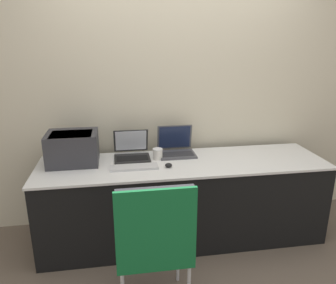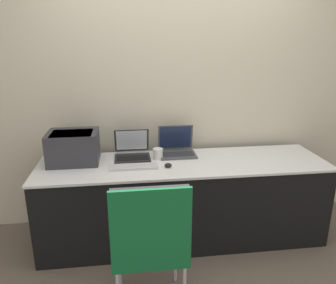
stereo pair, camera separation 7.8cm
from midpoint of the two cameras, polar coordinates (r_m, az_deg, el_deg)
name	(u,v)px [view 2 (the right image)]	position (r m, az deg, el deg)	size (l,w,h in m)	color
ground_plane	(189,258)	(2.96, 4.50, -19.49)	(14.00, 14.00, 0.00)	#6B5B4C
wall_back	(176,91)	(3.17, 2.13, 8.84)	(8.00, 0.05, 2.60)	beige
table	(183,200)	(3.04, 3.35, -10.07)	(2.53, 0.69, 0.74)	black
printer	(73,146)	(2.93, -15.43, -0.70)	(0.43, 0.34, 0.27)	#333338
laptop_left	(132,152)	(2.99, -5.51, -1.67)	(0.32, 0.33, 0.24)	black
laptop_right	(177,148)	(3.07, 2.29, -1.06)	(0.33, 0.29, 0.26)	#4C4C51
external_keyboard	(134,167)	(2.76, -5.18, -4.33)	(0.40, 0.12, 0.02)	silver
coffee_cup	(158,154)	(2.94, -1.01, -2.07)	(0.09, 0.09, 0.10)	white
mouse	(168,165)	(2.76, 0.84, -4.08)	(0.06, 0.05, 0.04)	black
chair	(150,237)	(2.11, -2.04, -16.22)	(0.48, 0.43, 0.98)	black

